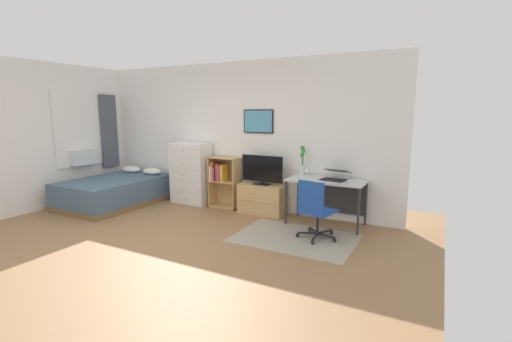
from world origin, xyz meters
TOP-DOWN VIEW (x-y plane):
  - ground_plane at (0.00, 0.00)m, footprint 7.20×7.20m
  - wall_back_with_posters at (0.00, 2.43)m, footprint 6.12×0.09m
  - wall_left_with_window at (-3.02, 0.18)m, footprint 0.27×4.92m
  - area_rug at (1.69, 1.26)m, footprint 1.70×1.20m
  - bed at (-2.14, 1.39)m, footprint 1.35×1.97m
  - dresser at (-0.87, 2.15)m, footprint 0.76×0.46m
  - bookshelf at (-0.17, 2.22)m, footprint 0.57×0.30m
  - tv_stand at (0.70, 2.17)m, footprint 0.83×0.41m
  - television at (0.70, 2.15)m, footprint 0.78×0.16m
  - desk at (1.89, 2.15)m, footprint 1.21×0.61m
  - office_chair at (1.95, 1.34)m, footprint 0.58×0.57m
  - laptop at (2.01, 2.13)m, footprint 0.42×0.45m
  - computer_mouse at (2.25, 2.01)m, footprint 0.06×0.10m
  - bamboo_vase at (1.40, 2.26)m, footprint 0.09×0.09m
  - wine_glass at (1.57, 2.04)m, footprint 0.07×0.07m

SIDE VIEW (x-z plane):
  - ground_plane at x=0.00m, z-range 0.00..0.00m
  - area_rug at x=1.69m, z-range 0.00..0.01m
  - bed at x=-2.14m, z-range -0.06..0.58m
  - tv_stand at x=0.70m, z-range 0.00..0.53m
  - office_chair at x=1.95m, z-range 0.03..0.89m
  - bookshelf at x=-0.17m, z-range 0.07..1.03m
  - dresser at x=-0.87m, z-range 0.00..1.20m
  - desk at x=1.89m, z-range 0.24..0.98m
  - computer_mouse at x=2.25m, z-range 0.74..0.77m
  - television at x=0.70m, z-range 0.52..1.04m
  - laptop at x=2.01m, z-range 0.72..0.89m
  - wine_glass at x=1.57m, z-range 0.78..0.96m
  - bamboo_vase at x=1.40m, z-range 0.72..1.21m
  - wall_left_with_window at x=-3.02m, z-range -0.01..2.69m
  - wall_back_with_posters at x=0.00m, z-range 0.00..2.70m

